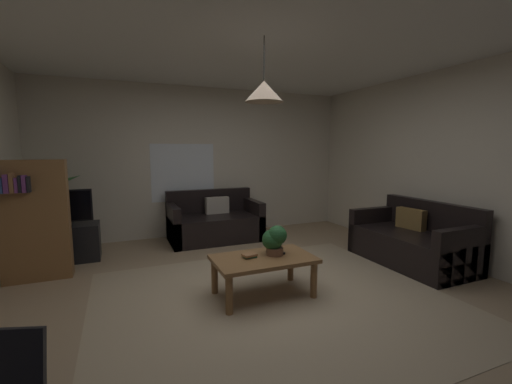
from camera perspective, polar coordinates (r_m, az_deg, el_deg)
The scene contains 18 objects.
floor at distance 3.67m, azimuth 1.90°, elevation -17.22°, with size 5.34×5.49×0.02m, color #9E8466.
rug at distance 3.50m, azimuth 3.33°, elevation -18.26°, with size 3.47×3.02×0.01m, color tan.
wall_back at distance 5.97m, azimuth -9.25°, elevation 5.13°, with size 5.46×0.06×2.58m, color beige.
wall_right at distance 5.10m, azimuth 30.80°, elevation 3.81°, with size 0.06×5.49×2.58m, color beige.
ceiling at distance 3.51m, azimuth 2.10°, elevation 25.27°, with size 5.34×5.49×0.02m, color white.
window_pane at distance 5.88m, azimuth -12.43°, elevation 3.28°, with size 1.08×0.01×0.99m, color white.
couch_under_window at distance 5.63m, azimuth -7.14°, elevation -5.41°, with size 1.49×0.83×0.82m.
couch_right_side at distance 4.93m, azimuth 25.31°, elevation -7.93°, with size 0.83×1.52×0.82m.
coffee_table at distance 3.50m, azimuth 1.30°, elevation -12.16°, with size 1.03×0.61×0.41m.
book_on_table_0 at distance 3.46m, azimuth -1.06°, elevation -11.04°, with size 0.13×0.09×0.02m, color #387247.
book_on_table_1 at distance 3.45m, azimuth -1.14°, elevation -10.77°, with size 0.14×0.10×0.02m, color #99663F.
remote_on_table_0 at distance 3.61m, azimuth 3.93°, elevation -10.24°, with size 0.05×0.16×0.02m, color black.
potted_plant_on_table at distance 3.51m, azimuth 3.22°, elevation -8.14°, with size 0.25×0.25×0.31m.
tv_stand at distance 5.23m, azimuth -30.21°, elevation -7.66°, with size 0.90×0.44×0.50m, color black.
tv at distance 5.11m, azimuth -30.60°, elevation -2.33°, with size 0.77×0.16×0.48m.
potted_palm_corner at distance 5.60m, azimuth -31.86°, elevation -2.75°, with size 0.81×0.84×1.36m.
bookshelf_corner at distance 4.58m, azimuth -33.85°, elevation -3.95°, with size 0.70×0.31×1.40m.
pendant_lamp at distance 3.34m, azimuth 1.39°, elevation 16.95°, with size 0.37×0.37×0.61m.
Camera 1 is at (-1.40, -3.03, 1.52)m, focal length 23.24 mm.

